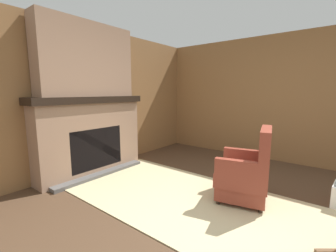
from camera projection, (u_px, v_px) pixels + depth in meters
name	position (u px, v px, depth m)	size (l,w,h in m)	color
ground_plane	(233.00, 226.00, 2.42)	(14.00, 14.00, 0.00)	#4C3523
wood_panel_wall_left	(82.00, 100.00, 3.95)	(0.06, 6.17, 2.56)	olive
wood_panel_wall_back	(294.00, 99.00, 4.39)	(6.17, 0.09, 2.56)	olive
fireplace_hearth	(91.00, 136.00, 3.90)	(0.58, 1.97, 1.35)	#9E7A60
chimney_breast	(87.00, 60.00, 3.71)	(0.33, 1.65, 1.20)	#9E7A60
area_rug	(198.00, 203.00, 2.89)	(3.94, 1.76, 0.01)	#C6B789
armchair	(246.00, 174.00, 2.93)	(0.76, 0.79, 0.98)	brown
firewood_stack	(233.00, 157.00, 4.64)	(0.36, 0.45, 0.21)	brown
oil_lamp_vase	(46.00, 90.00, 3.29)	(0.10, 0.10, 0.29)	#99B29E
storage_case	(123.00, 92.00, 4.42)	(0.17, 0.23, 0.15)	black
decorative_plate_on_mantel	(92.00, 89.00, 3.90)	(0.07, 0.26, 0.26)	red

